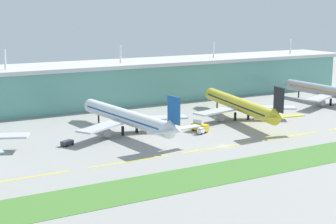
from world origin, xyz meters
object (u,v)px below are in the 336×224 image
Objects in this scene: airliner_farthest at (333,92)px; fuel_truck at (200,126)px; airliner_near_middle at (128,117)px; airliner_far_middle at (240,105)px; pushback_tug at (67,143)px; baggage_cart at (201,131)px.

airliner_farthest is 9.25× the size of fuel_truck.
airliner_near_middle is 54.26m from airliner_far_middle.
airliner_near_middle is 13.82× the size of pushback_tug.
airliner_far_middle is at bearing -0.50° from airliner_near_middle.
airliner_farthest is (117.15, 4.99, 0.00)m from airliner_near_middle.
baggage_cart is 52.03m from pushback_tug.
airliner_near_middle is at bearing -177.56° from airliner_farthest.
airliner_far_middle is at bearing 25.67° from baggage_cart.
fuel_truck is 4.23m from baggage_cart.
airliner_far_middle is 17.74× the size of baggage_cart.
baggage_cart is at bearing -154.33° from airliner_far_middle.
fuel_truck is at bearing 67.15° from baggage_cart.
fuel_truck is 53.14m from pushback_tug.
pushback_tug is at bearing -176.11° from airliner_far_middle.
pushback_tug is at bearing 174.77° from fuel_truck.
airliner_far_middle is 29.93m from fuel_truck.
airliner_far_middle is at bearing 20.39° from fuel_truck.
airliner_near_middle is 29.31m from baggage_cart.
airliner_farthest is 144.08m from pushback_tug.
airliner_farthest is 92.12m from fuel_truck.
pushback_tug is (-52.90, 4.84, -1.16)m from fuel_truck.
airliner_near_middle reaches higher than fuel_truck.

